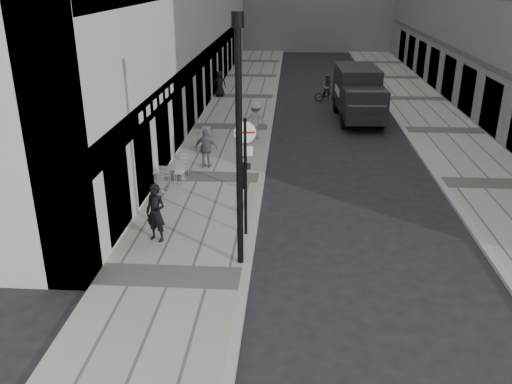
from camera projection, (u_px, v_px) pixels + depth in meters
The scene contains 16 objects.
ground at pixel (235, 347), 11.96m from camera, with size 120.00×120.00×0.00m, color black.
sidewalk at pixel (232, 127), 28.70m from camera, with size 4.00×60.00×0.12m, color gray.
far_sidewalk at pixel (443, 131), 28.02m from camera, with size 4.00×60.00×0.12m, color gray.
walking_man at pixel (156, 213), 16.15m from camera, with size 0.66×0.43×1.80m, color black.
sign_post at pixel (245, 162), 15.99m from camera, with size 0.63×0.13×3.69m.
lamppost at pixel (239, 134), 13.83m from camera, with size 0.30×0.30×6.72m.
bollard_near at pixel (244, 177), 20.21m from camera, with size 0.13×0.13×0.97m, color black.
bollard_far at pixel (238, 198), 18.32m from camera, with size 0.12×0.12×0.93m, color black.
panel_van at pixel (358, 91), 29.96m from camera, with size 2.44×6.04×2.80m.
cyclist at pixel (327, 91), 34.45m from camera, with size 1.63×0.64×1.73m.
pedestrian_a at pixel (206, 148), 22.35m from camera, with size 0.97×0.40×1.65m, color #58585D.
pedestrian_b at pixel (256, 120), 26.22m from camera, with size 1.18×0.68×1.83m, color gray.
pedestrian_c at pixel (220, 84), 35.32m from camera, with size 0.80×0.52×1.64m, color black.
cafe_table_near at pixel (205, 139), 24.80m from camera, with size 0.75×1.68×0.96m.
cafe_table_mid at pixel (162, 180), 20.02m from camera, with size 0.65×1.47×0.84m.
cafe_table_far at pixel (182, 167), 21.29m from camera, with size 0.69×1.56×0.89m.
Camera 1 is at (1.13, -9.74, 7.67)m, focal length 38.00 mm.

